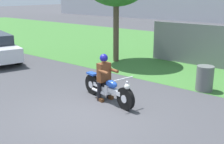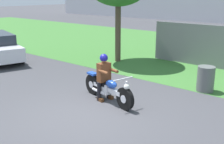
{
  "view_description": "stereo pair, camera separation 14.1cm",
  "coord_description": "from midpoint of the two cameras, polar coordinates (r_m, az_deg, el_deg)",
  "views": [
    {
      "loc": [
        4.88,
        -4.83,
        3.08
      ],
      "look_at": [
        -0.16,
        1.36,
        0.85
      ],
      "focal_mm": 45.27,
      "sensor_mm": 36.0,
      "label": 1
    },
    {
      "loc": [
        4.99,
        -4.74,
        3.08
      ],
      "look_at": [
        -0.16,
        1.36,
        0.85
      ],
      "focal_mm": 45.27,
      "sensor_mm": 36.0,
      "label": 2
    }
  ],
  "objects": [
    {
      "name": "grass_verge",
      "position": [
        15.5,
        19.85,
        3.25
      ],
      "size": [
        60.0,
        12.0,
        0.01
      ],
      "primitive_type": "cube",
      "color": "#3D7533",
      "rests_on": "ground"
    },
    {
      "name": "ground",
      "position": [
        7.53,
        -6.18,
        -8.63
      ],
      "size": [
        120.0,
        120.0,
        0.0
      ],
      "primitive_type": "plane",
      "color": "#424247"
    },
    {
      "name": "motorcycle_lead",
      "position": [
        8.27,
        -1.35,
        -3.38
      ],
      "size": [
        2.21,
        0.79,
        0.87
      ],
      "rotation": [
        0.0,
        0.0,
        -0.22
      ],
      "color": "black",
      "rests_on": "ground"
    },
    {
      "name": "rider_lead",
      "position": [
        8.27,
        -2.06,
        -0.29
      ],
      "size": [
        0.62,
        0.54,
        1.4
      ],
      "rotation": [
        0.0,
        0.0,
        -0.22
      ],
      "color": "black",
      "rests_on": "ground"
    },
    {
      "name": "trash_can",
      "position": [
        9.63,
        17.82,
        -1.24
      ],
      "size": [
        0.55,
        0.55,
        0.82
      ],
      "primitive_type": "cylinder",
      "color": "#595E5B",
      "rests_on": "ground"
    }
  ]
}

